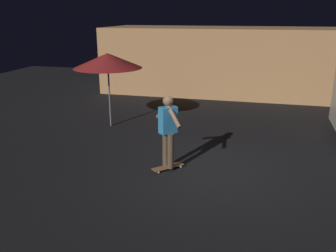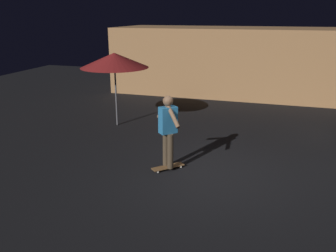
% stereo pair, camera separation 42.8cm
% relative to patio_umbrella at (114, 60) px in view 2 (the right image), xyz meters
% --- Properties ---
extents(ground_plane, '(28.00, 28.00, 0.00)m').
position_rel_patio_umbrella_xyz_m(ground_plane, '(3.56, -2.79, -2.07)').
color(ground_plane, black).
extents(low_building, '(11.23, 3.72, 2.85)m').
position_rel_patio_umbrella_xyz_m(low_building, '(3.29, 6.16, -0.65)').
color(low_building, tan).
rests_on(low_building, ground_plane).
extents(patio_umbrella, '(2.10, 2.10, 2.30)m').
position_rel_patio_umbrella_xyz_m(patio_umbrella, '(0.00, 0.00, 0.00)').
color(patio_umbrella, slate).
rests_on(patio_umbrella, ground_plane).
extents(skateboard_ridden, '(0.69, 0.70, 0.07)m').
position_rel_patio_umbrella_xyz_m(skateboard_ridden, '(2.58, -2.77, -2.02)').
color(skateboard_ridden, olive).
rests_on(skateboard_ridden, ground_plane).
extents(skater, '(0.76, 0.75, 1.67)m').
position_rel_patio_umbrella_xyz_m(skater, '(2.58, -2.77, -1.04)').
color(skater, brown).
rests_on(skater, skateboard_ridden).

